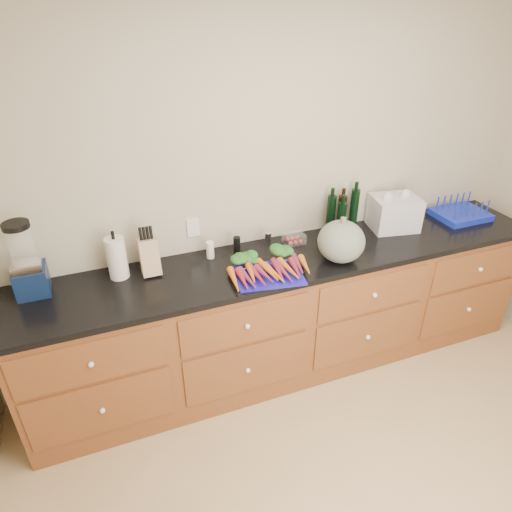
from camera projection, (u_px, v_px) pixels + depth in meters
name	position (u px, v px, depth m)	size (l,w,h in m)	color
wall_back	(276.00, 188.00, 3.11)	(4.10, 0.05, 2.60)	#BBB39B
cabinets	(291.00, 315.00, 3.27)	(3.60, 0.64, 0.90)	brown
countertop	(294.00, 259.00, 3.04)	(3.64, 0.62, 0.04)	black
cutting_board	(269.00, 275.00, 2.82)	(0.41, 0.31, 0.01)	#1B15AC
carrots	(266.00, 267.00, 2.83)	(0.50, 0.34, 0.07)	orange
squash	(341.00, 241.00, 2.92)	(0.30, 0.30, 0.27)	#576756
blender_appliance	(27.00, 264.00, 2.56)	(0.18, 0.18, 0.45)	#0E1E43
paper_towel	(117.00, 258.00, 2.75)	(0.12, 0.12, 0.26)	white
knife_block	(149.00, 257.00, 2.80)	(0.11, 0.11, 0.23)	tan
grinder_salt	(210.00, 250.00, 2.98)	(0.05, 0.05, 0.12)	white
grinder_pepper	(237.00, 245.00, 3.04)	(0.05, 0.05, 0.12)	black
canister_chrome	(268.00, 240.00, 3.11)	(0.05, 0.05, 0.11)	silver
tomato_box	(294.00, 238.00, 3.17)	(0.14, 0.11, 0.07)	white
bottles	(342.00, 214.00, 3.27)	(0.25, 0.13, 0.30)	black
grocery_bag	(394.00, 213.00, 3.33)	(0.33, 0.26, 0.24)	silver
dish_rack	(461.00, 213.00, 3.52)	(0.38, 0.31, 0.15)	#1427B7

